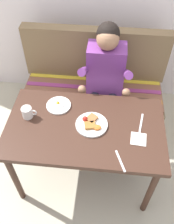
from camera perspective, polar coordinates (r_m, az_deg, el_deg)
The scene contains 10 objects.
ground_plane at distance 2.47m, azimuth -0.37°, elevation -13.89°, with size 8.00×8.00×0.00m, color #B9B199.
table at distance 1.92m, azimuth -0.47°, elevation -4.75°, with size 1.20×0.70×0.73m.
couch at distance 2.67m, azimuth 1.38°, elevation 4.15°, with size 1.44×0.56×1.00m.
person at distance 2.26m, azimuth 4.23°, elevation 8.38°, with size 0.45×0.61×1.21m.
plate_breakfast at distance 1.85m, azimuth 1.03°, elevation -2.79°, with size 0.24×0.24×0.05m.
plate_eggs at distance 2.00m, azimuth -6.60°, elevation 1.56°, with size 0.20×0.20×0.04m.
coffee_mug at distance 1.94m, azimuth -13.63°, elevation -0.06°, with size 0.12×0.08×0.09m.
napkin at distance 1.82m, azimuth 11.82°, elevation -6.15°, with size 0.11×0.11×0.01m, color silver.
fork at distance 1.70m, azimuth 7.72°, elevation -11.17°, with size 0.01×0.17×0.01m, color silver.
knife at distance 1.91m, azimuth 12.39°, elevation -2.62°, with size 0.01×0.20×0.01m, color silver.
Camera 1 is at (0.14, -1.16, 2.18)m, focal length 39.50 mm.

